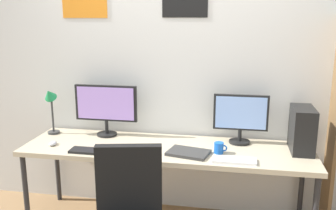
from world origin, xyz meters
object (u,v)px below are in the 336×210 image
mouse_right_side (141,150)px  coffee_mug (219,148)px  pc_tower (302,130)px  monitor_right (241,116)px  desk_lamp (50,102)px  desk (167,152)px  laptop_closed (188,153)px  monitor_left (106,106)px  keyboard_right (234,160)px  keyboard_left (94,151)px  mouse_left_side (53,143)px

mouse_right_side → coffee_mug: bearing=7.2°
coffee_mug → pc_tower: bearing=14.8°
monitor_right → pc_tower: bearing=-12.9°
desk_lamp → mouse_right_side: bearing=-18.2°
pc_tower → coffee_mug: (-0.65, -0.17, -0.14)m
desk → desk_lamp: desk_lamp is taller
pc_tower → laptop_closed: (-0.89, -0.23, -0.17)m
monitor_left → laptop_closed: 0.91m
desk → desk_lamp: (-1.11, 0.15, 0.35)m
pc_tower → keyboard_right: size_ratio=1.10×
desk_lamp → coffee_mug: (1.55, -0.23, -0.26)m
keyboard_left → mouse_left_side: bearing=166.3°
pc_tower → keyboard_right: 0.65m
mouse_right_side → coffee_mug: (0.62, 0.08, 0.03)m
monitor_right → mouse_left_side: size_ratio=4.81×
pc_tower → mouse_left_side: size_ratio=3.77×
monitor_right → mouse_right_side: monitor_right is taller
desk_lamp → keyboard_right: size_ratio=1.37×
desk_lamp → coffee_mug: desk_lamp is taller
desk → mouse_right_side: 0.25m
monitor_right → desk_lamp: 1.71m
mouse_left_side → monitor_left: bearing=43.6°
laptop_closed → monitor_left: bearing=169.4°
pc_tower → mouse_left_side: bearing=-173.5°
monitor_right → pc_tower: 0.50m
keyboard_left → mouse_right_side: bearing=11.9°
keyboard_right → mouse_right_side: size_ratio=3.43×
mouse_right_side → laptop_closed: size_ratio=0.30×
monitor_right → pc_tower: size_ratio=1.28×
monitor_left → mouse_left_side: size_ratio=5.97×
monitor_right → laptop_closed: bearing=-139.2°
desk → laptop_closed: 0.25m
monitor_left → mouse_left_side: (-0.36, -0.34, -0.26)m
pc_tower → monitor_left: bearing=176.2°
keyboard_right → mouse_left_side: bearing=176.3°
desk → mouse_right_side: (-0.18, -0.15, 0.06)m
pc_tower → coffee_mug: size_ratio=3.41×
laptop_closed → mouse_right_side: bearing=-164.6°
pc_tower → desk_lamp: desk_lamp is taller
monitor_left → desk_lamp: (-0.51, -0.06, 0.03)m
keyboard_left → laptop_closed: laptop_closed is taller
keyboard_right → laptop_closed: bearing=165.3°
mouse_left_side → mouse_right_side: size_ratio=1.00×
keyboard_left → mouse_right_side: 0.38m
mouse_left_side → laptop_closed: 1.16m
desk → monitor_right: (0.60, 0.21, 0.29)m
monitor_left → keyboard_right: (1.16, -0.44, -0.26)m
monitor_left → coffee_mug: 1.10m
desk → keyboard_left: size_ratio=6.26×
monitor_right → coffee_mug: (-0.16, -0.28, -0.19)m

